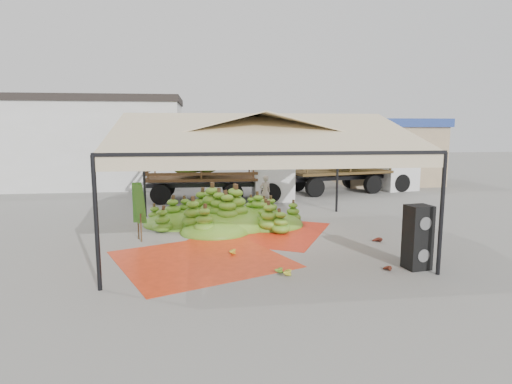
{
  "coord_description": "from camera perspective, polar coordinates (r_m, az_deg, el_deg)",
  "views": [
    {
      "loc": [
        -1.71,
        -13.43,
        3.57
      ],
      "look_at": [
        0.2,
        1.5,
        1.3
      ],
      "focal_mm": 30.0,
      "sensor_mm": 36.0,
      "label": 1
    }
  ],
  "objects": [
    {
      "name": "hand_red_b",
      "position": [
        14.0,
        15.79,
        -6.1
      ],
      "size": [
        0.58,
        0.55,
        0.21
      ],
      "primitive_type": "ellipsoid",
      "rotation": [
        0.0,
        0.0,
        0.56
      ],
      "color": "#521612",
      "rests_on": "ground"
    },
    {
      "name": "hand_yellow_b",
      "position": [
        12.29,
        -3.62,
        -7.8
      ],
      "size": [
        0.49,
        0.41,
        0.22
      ],
      "primitive_type": "ellipsoid",
      "rotation": [
        0.0,
        0.0,
        -0.05
      ],
      "color": "gold",
      "rests_on": "ground"
    },
    {
      "name": "hanging_bunches",
      "position": [
        13.18,
        -3.17,
        4.43
      ],
      "size": [
        1.74,
        0.24,
        0.2
      ],
      "color": "#3E6F17",
      "rests_on": "ground"
    },
    {
      "name": "hand_green",
      "position": [
        10.82,
        2.65,
        -10.14
      ],
      "size": [
        0.55,
        0.5,
        0.2
      ],
      "primitive_type": "ellipsoid",
      "rotation": [
        0.0,
        0.0,
        -0.42
      ],
      "color": "#3F7819",
      "rests_on": "ground"
    },
    {
      "name": "vendor",
      "position": [
        18.93,
        1.23,
        -0.01
      ],
      "size": [
        0.63,
        0.52,
        1.49
      ],
      "primitive_type": "imported",
      "rotation": [
        0.0,
        0.0,
        3.5
      ],
      "color": "gray",
      "rests_on": "ground"
    },
    {
      "name": "tarp_left",
      "position": [
        11.95,
        -7.33,
        -8.85
      ],
      "size": [
        5.43,
        5.32,
        0.01
      ],
      "primitive_type": "cube",
      "rotation": [
        0.0,
        0.0,
        0.4
      ],
      "color": "red",
      "rests_on": "ground"
    },
    {
      "name": "tarp_right",
      "position": [
        14.9,
        1.08,
        -5.27
      ],
      "size": [
        5.28,
        5.36,
        0.01
      ],
      "primitive_type": "cube",
      "rotation": [
        0.0,
        0.0,
        -0.48
      ],
      "color": "red",
      "rests_on": "ground"
    },
    {
      "name": "truck_left",
      "position": [
        21.28,
        -4.01,
        3.0
      ],
      "size": [
        7.19,
        2.66,
        2.45
      ],
      "rotation": [
        0.0,
        0.0,
        -0.03
      ],
      "color": "#52321B",
      "rests_on": "ground"
    },
    {
      "name": "hand_red_a",
      "position": [
        11.38,
        16.88,
        -9.61
      ],
      "size": [
        0.42,
        0.35,
        0.18
      ],
      "primitive_type": "ellipsoid",
      "rotation": [
        0.0,
        0.0,
        0.09
      ],
      "color": "#591D14",
      "rests_on": "ground"
    },
    {
      "name": "truck_right",
      "position": [
        24.84,
        13.36,
        3.72
      ],
      "size": [
        7.76,
        4.05,
        2.54
      ],
      "rotation": [
        0.0,
        0.0,
        0.22
      ],
      "color": "#523A1B",
      "rests_on": "ground"
    },
    {
      "name": "building_white",
      "position": [
        28.67,
        -24.25,
        6.12
      ],
      "size": [
        14.3,
        6.3,
        5.4
      ],
      "color": "silver",
      "rests_on": "ground"
    },
    {
      "name": "banana_leaves",
      "position": [
        14.45,
        -15.06,
        -6.03
      ],
      "size": [
        0.96,
        1.36,
        3.7
      ],
      "primitive_type": null,
      "color": "#27691C",
      "rests_on": "ground"
    },
    {
      "name": "hand_yellow_a",
      "position": [
        10.6,
        3.64,
        -10.46
      ],
      "size": [
        0.58,
        0.51,
        0.23
      ],
      "primitive_type": "ellipsoid",
      "rotation": [
        0.0,
        0.0,
        -0.23
      ],
      "color": "gold",
      "rests_on": "ground"
    },
    {
      "name": "banana_heap",
      "position": [
        15.77,
        -3.97,
        -2.09
      ],
      "size": [
        7.63,
        7.06,
        1.31
      ],
      "primitive_type": "ellipsoid",
      "rotation": [
        0.0,
        0.0,
        -0.41
      ],
      "color": "#417318",
      "rests_on": "ground"
    },
    {
      "name": "ground",
      "position": [
        14.0,
        -0.03,
        -6.2
      ],
      "size": [
        90.0,
        90.0,
        0.0
      ],
      "primitive_type": "plane",
      "color": "slate",
      "rests_on": "ground"
    },
    {
      "name": "speaker_stack",
      "position": [
        11.64,
        20.76,
        -5.65
      ],
      "size": [
        0.67,
        0.6,
        1.64
      ],
      "rotation": [
        0.0,
        0.0,
        0.16
      ],
      "color": "black",
      "rests_on": "ground"
    },
    {
      "name": "canopy_tent",
      "position": [
        13.54,
        -0.03,
        7.43
      ],
      "size": [
        8.1,
        8.1,
        4.0
      ],
      "color": "black",
      "rests_on": "ground"
    },
    {
      "name": "building_tan",
      "position": [
        28.95,
        16.65,
        5.26
      ],
      "size": [
        6.3,
        5.3,
        4.1
      ],
      "color": "tan",
      "rests_on": "ground"
    }
  ]
}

